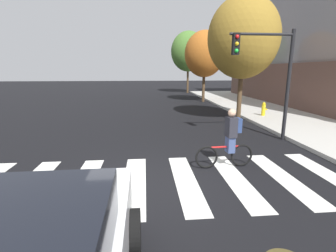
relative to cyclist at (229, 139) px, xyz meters
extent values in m
plane|color=black|center=(-2.26, -0.81, -0.84)|extent=(120.00, 120.00, 0.00)
cube|color=silver|center=(-5.19, -0.81, -0.84)|extent=(0.55, 3.32, 0.01)
cube|color=silver|center=(-3.92, -0.81, -0.84)|extent=(0.55, 3.32, 0.01)
cube|color=silver|center=(-2.64, -0.81, -0.84)|extent=(0.55, 3.32, 0.01)
cube|color=silver|center=(-1.36, -0.81, -0.84)|extent=(0.55, 3.32, 0.01)
cube|color=silver|center=(-0.09, -0.81, -0.84)|extent=(0.55, 3.32, 0.01)
cube|color=silver|center=(1.19, -0.81, -0.84)|extent=(0.55, 3.32, 0.01)
cube|color=silver|center=(2.47, -0.81, -0.84)|extent=(0.55, 3.32, 0.01)
cylinder|color=black|center=(-2.57, -3.20, -0.50)|extent=(0.25, 0.68, 0.68)
torus|color=black|center=(0.40, 0.03, -0.51)|extent=(0.66, 0.10, 0.66)
torus|color=black|center=(-0.65, -0.04, -0.51)|extent=(0.66, 0.10, 0.66)
cylinder|color=red|center=(-0.12, -0.01, -0.23)|extent=(0.89, 0.11, 0.05)
cylinder|color=red|center=(0.03, 0.00, -0.16)|extent=(0.04, 0.04, 0.45)
cube|color=#384772|center=(0.03, 0.00, -0.11)|extent=(0.22, 0.29, 0.56)
cube|color=#26262D|center=(0.03, 0.00, 0.34)|extent=(0.26, 0.38, 0.56)
sphere|color=tan|center=(0.03, 0.00, 0.74)|extent=(0.22, 0.22, 0.22)
cube|color=navy|center=(0.21, 0.01, 0.39)|extent=(0.18, 0.29, 0.40)
cylinder|color=black|center=(3.14, 2.62, 1.26)|extent=(0.14, 0.14, 4.20)
cylinder|color=black|center=(1.94, 2.62, 3.16)|extent=(2.40, 0.10, 0.10)
cube|color=black|center=(0.98, 2.62, 2.81)|extent=(0.24, 0.20, 0.76)
sphere|color=red|center=(0.98, 2.51, 3.05)|extent=(0.14, 0.14, 0.14)
sphere|color=gold|center=(0.98, 2.51, 2.81)|extent=(0.14, 0.14, 0.14)
sphere|color=green|center=(0.98, 2.51, 2.57)|extent=(0.14, 0.14, 0.14)
cylinder|color=gold|center=(4.46, 7.09, -0.37)|extent=(0.22, 0.22, 0.65)
sphere|color=gold|center=(4.46, 7.09, 0.00)|extent=(0.18, 0.18, 0.18)
cylinder|color=gold|center=(4.62, 7.09, -0.34)|extent=(0.12, 0.09, 0.09)
cylinder|color=#4C3823|center=(2.70, 6.37, 0.61)|extent=(0.24, 0.24, 2.90)
ellipsoid|color=olive|center=(2.70, 6.37, 3.50)|extent=(3.61, 3.61, 4.15)
cylinder|color=#4C3823|center=(2.76, 14.96, 0.51)|extent=(0.24, 0.24, 2.71)
ellipsoid|color=#A5591E|center=(2.76, 14.96, 3.22)|extent=(3.37, 3.37, 3.88)
cylinder|color=#4C3823|center=(2.84, 23.67, 0.78)|extent=(0.24, 0.24, 3.25)
ellipsoid|color=#47722D|center=(2.84, 23.67, 4.03)|extent=(4.05, 4.05, 4.66)
camera|label=1|loc=(-2.34, -6.55, 1.89)|focal=26.59mm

